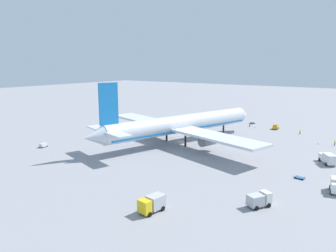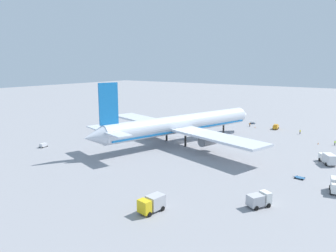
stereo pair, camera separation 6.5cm
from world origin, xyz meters
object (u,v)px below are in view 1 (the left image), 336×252
(service_truck_4, at_px, (259,199))
(traffic_cone_4, at_px, (185,119))
(ground_worker_1, at_px, (300,132))
(ground_worker_2, at_px, (250,125))
(service_van, at_px, (276,127))
(baggage_cart_0, at_px, (300,178))
(service_truck_2, at_px, (328,158))
(airliner, at_px, (179,125))
(baggage_cart_1, at_px, (252,122))
(traffic_cone_2, at_px, (166,120))
(traffic_cone_3, at_px, (255,127))
(traffic_cone_0, at_px, (318,143))
(ground_worker_0, at_px, (335,143))
(baggage_cart_2, at_px, (43,145))
(traffic_cone_1, at_px, (171,120))
(service_truck_0, at_px, (152,203))

(service_truck_4, height_order, traffic_cone_4, service_truck_4)
(ground_worker_1, xyz_separation_m, ground_worker_2, (3.26, 21.55, 0.01))
(service_van, bearing_deg, traffic_cone_4, 92.91)
(baggage_cart_0, relative_size, ground_worker_2, 1.62)
(service_truck_2, xyz_separation_m, service_truck_4, (-37.11, 6.12, -0.09))
(airliner, relative_size, baggage_cart_1, 23.98)
(service_truck_2, bearing_deg, traffic_cone_2, 68.53)
(airliner, relative_size, traffic_cone_2, 127.17)
(traffic_cone_2, distance_m, traffic_cone_3, 41.25)
(traffic_cone_3, bearing_deg, service_truck_4, -159.46)
(ground_worker_1, relative_size, traffic_cone_0, 3.20)
(airliner, bearing_deg, traffic_cone_4, 29.30)
(service_truck_4, height_order, service_van, service_truck_4)
(ground_worker_0, distance_m, ground_worker_1, 18.26)
(service_van, xyz_separation_m, traffic_cone_4, (-2.19, 43.02, -0.76))
(airliner, relative_size, ground_worker_2, 39.21)
(service_van, bearing_deg, baggage_cart_0, -158.06)
(baggage_cart_1, bearing_deg, service_truck_4, -158.71)
(ground_worker_2, relative_size, traffic_cone_2, 3.24)
(baggage_cart_0, distance_m, ground_worker_1, 53.30)
(baggage_cart_2, distance_m, traffic_cone_3, 84.79)
(service_van, bearing_deg, traffic_cone_0, -131.84)
(traffic_cone_2, bearing_deg, traffic_cone_4, -34.12)
(traffic_cone_2, bearing_deg, ground_worker_0, -94.53)
(baggage_cart_1, relative_size, ground_worker_0, 1.70)
(baggage_cart_1, distance_m, ground_worker_1, 25.31)
(baggage_cart_2, relative_size, traffic_cone_3, 5.97)
(service_truck_4, distance_m, ground_worker_1, 73.12)
(baggage_cart_0, height_order, baggage_cart_1, baggage_cart_1)
(traffic_cone_3, bearing_deg, service_truck_2, -137.92)
(service_truck_4, height_order, ground_worker_1, service_truck_4)
(airliner, xyz_separation_m, traffic_cone_2, (32.32, 28.22, -6.06))
(service_truck_2, xyz_separation_m, traffic_cone_1, (32.27, 74.14, -1.31))
(airliner, xyz_separation_m, traffic_cone_0, (25.06, -39.96, -6.06))
(airliner, xyz_separation_m, ground_worker_1, (38.41, -30.98, -5.44))
(baggage_cart_1, height_order, traffic_cone_2, baggage_cart_1)
(ground_worker_0, relative_size, traffic_cone_1, 3.11)
(service_truck_2, distance_m, ground_worker_0, 23.60)
(ground_worker_2, bearing_deg, traffic_cone_1, 99.79)
(service_truck_0, distance_m, traffic_cone_4, 99.90)
(service_van, bearing_deg, baggage_cart_1, 63.52)
(service_truck_0, relative_size, traffic_cone_0, 10.01)
(ground_worker_1, distance_m, traffic_cone_2, 59.52)
(traffic_cone_2, bearing_deg, baggage_cart_2, 175.52)
(service_truck_0, height_order, traffic_cone_3, service_truck_0)
(baggage_cart_1, xyz_separation_m, ground_worker_1, (-10.41, -23.07, 0.25))
(ground_worker_2, bearing_deg, ground_worker_0, -113.17)
(baggage_cart_1, bearing_deg, baggage_cart_2, 152.71)
(service_truck_2, distance_m, baggage_cart_0, 16.92)
(ground_worker_1, height_order, traffic_cone_3, ground_worker_1)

